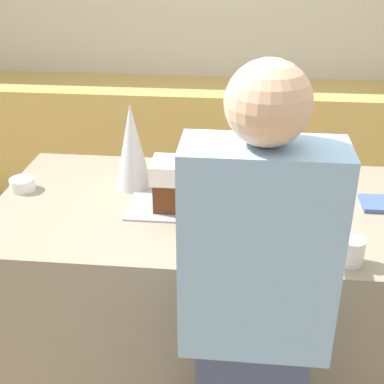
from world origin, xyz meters
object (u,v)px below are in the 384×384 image
at_px(gingerbread_house, 178,183).
at_px(person, 254,325).
at_px(candy_bowl_center_rear, 189,170).
at_px(candy_bowl_beside_tree, 273,172).
at_px(candy_bowl_front_corner, 260,200).
at_px(baking_tray, 178,207).
at_px(mug, 352,252).
at_px(candy_bowl_far_left, 22,184).
at_px(decorative_tree, 132,146).

relative_size(gingerbread_house, person, 0.18).
height_order(gingerbread_house, candy_bowl_center_rear, gingerbread_house).
distance_m(candy_bowl_beside_tree, candy_bowl_front_corner, 0.32).
bearing_deg(gingerbread_house, candy_bowl_beside_tree, 41.13).
bearing_deg(person, gingerbread_house, 114.23).
xyz_separation_m(baking_tray, mug, (0.67, -0.35, 0.05)).
bearing_deg(mug, candy_bowl_center_rear, 133.55).
bearing_deg(candy_bowl_front_corner, candy_bowl_far_left, 177.04).
xyz_separation_m(candy_bowl_far_left, candy_bowl_front_corner, (1.09, -0.06, 0.00)).
relative_size(gingerbread_house, candy_bowl_center_rear, 2.67).
distance_m(candy_bowl_center_rear, person, 1.10).
distance_m(baking_tray, gingerbread_house, 0.12).
bearing_deg(candy_bowl_far_left, candy_bowl_center_rear, 17.43).
xyz_separation_m(decorative_tree, person, (0.56, -0.91, -0.21)).
xyz_separation_m(baking_tray, decorative_tree, (-0.23, 0.20, 0.20)).
bearing_deg(candy_bowl_center_rear, candy_bowl_far_left, -162.57).
height_order(decorative_tree, candy_bowl_beside_tree, decorative_tree).
relative_size(candy_bowl_beside_tree, candy_bowl_far_left, 0.98).
bearing_deg(candy_bowl_far_left, gingerbread_house, -8.34).
distance_m(candy_bowl_far_left, person, 1.34).
height_order(candy_bowl_beside_tree, person, person).
relative_size(candy_bowl_center_rear, candy_bowl_front_corner, 0.83).
relative_size(baking_tray, candy_bowl_beside_tree, 3.89).
distance_m(baking_tray, decorative_tree, 0.36).
distance_m(baking_tray, mug, 0.76).
height_order(candy_bowl_beside_tree, candy_bowl_far_left, candy_bowl_far_left).
relative_size(candy_bowl_center_rear, person, 0.07).
bearing_deg(decorative_tree, person, -58.61).
xyz_separation_m(gingerbread_house, candy_bowl_front_corner, (0.35, 0.05, -0.09)).
xyz_separation_m(candy_bowl_center_rear, candy_bowl_far_left, (-0.75, -0.23, 0.00)).
distance_m(gingerbread_house, candy_bowl_far_left, 0.75).
xyz_separation_m(gingerbread_house, candy_bowl_far_left, (-0.74, 0.11, -0.09)).
relative_size(baking_tray, candy_bowl_far_left, 3.83).
xyz_separation_m(decorative_tree, candy_bowl_beside_tree, (0.65, 0.16, -0.17)).
bearing_deg(candy_bowl_front_corner, decorative_tree, 166.06).
xyz_separation_m(candy_bowl_front_corner, person, (-0.03, -0.77, -0.04)).
height_order(candy_bowl_front_corner, person, person).
bearing_deg(candy_bowl_beside_tree, decorative_tree, -165.77).
height_order(candy_bowl_far_left, candy_bowl_front_corner, same).
relative_size(candy_bowl_center_rear, candy_bowl_far_left, 1.00).
bearing_deg(baking_tray, candy_bowl_beside_tree, 41.12).
distance_m(decorative_tree, mug, 1.07).
xyz_separation_m(baking_tray, candy_bowl_far_left, (-0.74, 0.11, 0.03)).
height_order(baking_tray, candy_bowl_beside_tree, candy_bowl_beside_tree).
distance_m(candy_bowl_beside_tree, mug, 0.76).
distance_m(gingerbread_house, candy_bowl_beside_tree, 0.56).
relative_size(baking_tray, candy_bowl_front_corner, 3.18).
height_order(baking_tray, decorative_tree, decorative_tree).
relative_size(mug, person, 0.06).
xyz_separation_m(candy_bowl_beside_tree, mug, (0.26, -0.72, 0.02)).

